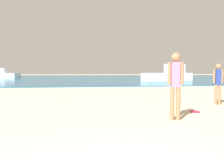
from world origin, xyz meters
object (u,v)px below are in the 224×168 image
at_px(boat_far, 6,74).
at_px(person_distant, 218,81).
at_px(person_standing, 175,82).
at_px(frisbee, 195,112).
at_px(boat_near, 168,75).

bearing_deg(boat_far, person_distant, -35.11).
distance_m(person_standing, person_distant, 3.27).
relative_size(person_standing, frisbee, 5.63).
xyz_separation_m(frisbee, person_distant, (1.52, 1.18, 0.83)).
distance_m(boat_near, boat_far, 33.05).
bearing_deg(boat_far, boat_near, -10.22).
height_order(frisbee, person_distant, person_distant).
height_order(frisbee, boat_far, boat_far).
xyz_separation_m(person_standing, boat_near, (8.25, 20.29, -0.14)).
distance_m(person_standing, boat_far, 43.74).
distance_m(person_distant, boat_near, 19.11).
bearing_deg(person_standing, boat_near, -98.43).
bearing_deg(frisbee, boat_far, 116.84).
relative_size(person_standing, boat_far, 0.28).
relative_size(frisbee, boat_near, 0.04).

